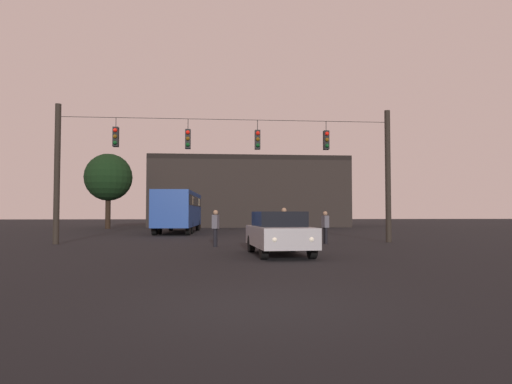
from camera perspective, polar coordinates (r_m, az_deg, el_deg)
ground_plane at (r=31.98m, az=-3.91°, el=-5.17°), size 168.00×168.00×0.00m
overhead_signal_span at (r=23.38m, az=-3.57°, el=3.33°), size 16.47×0.44×6.68m
city_bus at (r=36.21m, az=-9.22°, el=-1.88°), size 3.01×11.10×3.00m
car_near_right at (r=16.69m, az=2.78°, el=-4.85°), size 2.05×4.42×1.52m
pedestrian_crossing_left at (r=22.52m, az=3.38°, el=-3.79°), size 0.26×0.38×1.72m
pedestrian_crossing_center at (r=20.85m, az=-4.88°, el=-4.09°), size 0.33×0.41×1.61m
pedestrian_crossing_right at (r=23.13m, az=8.31°, el=-4.00°), size 0.31×0.40×1.56m
corner_building at (r=54.93m, az=-1.17°, el=-0.21°), size 20.87×13.96×7.42m
tree_left_silhouette at (r=46.99m, az=-17.27°, el=1.67°), size 4.45×4.45×7.08m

